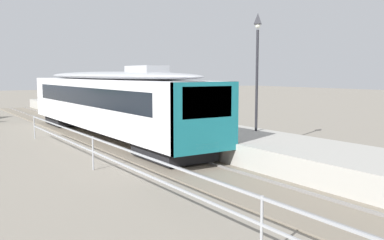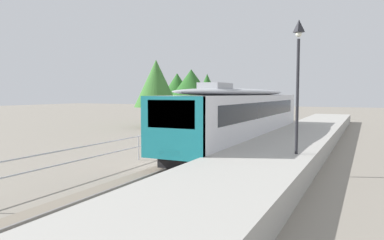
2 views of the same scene
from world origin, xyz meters
TOP-DOWN VIEW (x-y plane):
  - ground_plane at (-3.00, 22.00)m, footprint 160.00×160.00m
  - track_rails at (0.00, 22.00)m, footprint 3.20×60.00m
  - commuter_train at (0.00, 27.66)m, footprint 2.82×18.75m
  - station_platform at (3.25, 22.00)m, footprint 3.90×60.00m
  - platform_lamp_mid_platform at (4.46, 20.79)m, footprint 0.34×0.34m
  - carpark_fence at (-3.30, 12.00)m, footprint 0.06×36.06m

SIDE VIEW (x-z plane):
  - ground_plane at x=-3.00m, z-range 0.00..0.00m
  - track_rails at x=0.00m, z-range -0.04..0.10m
  - station_platform at x=3.25m, z-range 0.00..0.90m
  - carpark_fence at x=-3.30m, z-range 0.28..1.53m
  - commuter_train at x=0.00m, z-range 0.27..4.01m
  - platform_lamp_mid_platform at x=4.46m, z-range 1.95..7.30m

